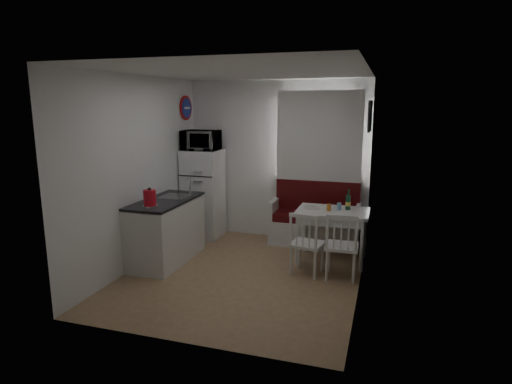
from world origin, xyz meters
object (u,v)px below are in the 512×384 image
bench (315,224)px  fridge (203,194)px  wine_bottle (348,200)px  microwave (201,140)px  kitchen_counter (167,230)px  chair_left (306,237)px  kettle (150,198)px  dining_table (333,216)px  chair_right (341,239)px

bench → fridge: fridge is taller
wine_bottle → microwave: bearing=170.4°
kitchen_counter → fridge: 1.28m
bench → fridge: (-1.88, -0.11, 0.40)m
kitchen_counter → chair_left: 2.00m
kettle → wine_bottle: size_ratio=0.88×
dining_table → wine_bottle: (0.20, 0.10, 0.23)m
dining_table → kettle: 2.52m
chair_right → wine_bottle: (0.00, 0.76, 0.35)m
chair_right → wine_bottle: size_ratio=1.62×
bench → dining_table: bench is taller
dining_table → fridge: 2.30m
kitchen_counter → wine_bottle: 2.61m
chair_right → microwave: microwave is taller
kitchen_counter → chair_left: size_ratio=2.89×
bench → fridge: size_ratio=0.96×
chair_left → chair_right: (0.45, -0.00, 0.02)m
kitchen_counter → kettle: kitchen_counter is taller
chair_right → wine_bottle: wine_bottle is taller
fridge → microwave: bearing=-90.0°
fridge → kettle: bearing=-89.0°
kitchen_counter → dining_table: (2.25, 0.68, 0.21)m
chair_right → kettle: bearing=-170.2°
dining_table → microwave: microwave is taller
dining_table → chair_left: size_ratio=2.18×
kitchen_counter → dining_table: size_ratio=1.32×
kitchen_counter → dining_table: kitchen_counter is taller
dining_table → kitchen_counter: bearing=-163.1°
chair_right → microwave: size_ratio=0.81×
dining_table → wine_bottle: bearing=26.9°
dining_table → chair_left: 0.72m
kitchen_counter → bench: (1.90, 1.36, -0.12)m
chair_left → kettle: (-1.95, -0.51, 0.50)m
chair_right → fridge: size_ratio=0.32×
chair_right → kettle: size_ratio=1.85×
dining_table → kettle: kettle is taller
kitchen_counter → fridge: size_ratio=0.90×
chair_right → fridge: (-2.43, 1.22, 0.19)m
fridge → kettle: size_ratio=5.76×
chair_right → microwave: (-2.43, 1.17, 1.09)m
dining_table → kettle: (-2.20, -1.17, 0.36)m
dining_table → chair_left: chair_left is taller
chair_left → fridge: bearing=157.4°
kitchen_counter → kettle: (0.05, -0.48, 0.57)m
chair_left → fridge: (-1.98, 1.22, 0.21)m
kitchen_counter → wine_bottle: (2.45, 0.78, 0.44)m
bench → chair_left: bearing=-85.6°
dining_table → microwave: size_ratio=1.72×
chair_left → fridge: 2.34m
bench → microwave: (-1.88, -0.16, 1.30)m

